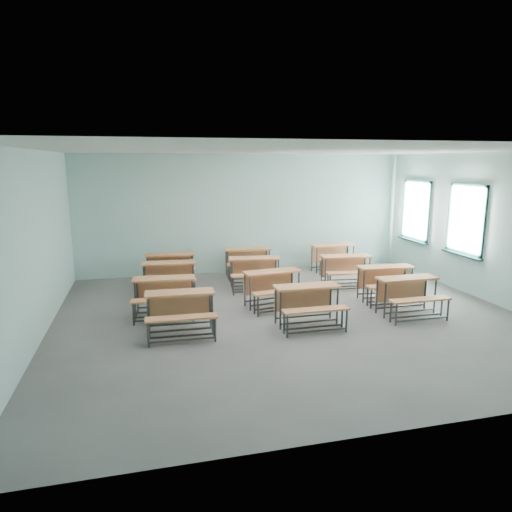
# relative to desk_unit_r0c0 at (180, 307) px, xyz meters

# --- Properties ---
(room) EXTENTS (9.04, 8.04, 3.24)m
(room) POSITION_rel_desk_unit_r0c0_xyz_m (2.25, 0.45, 1.09)
(room) COLOR slate
(room) RESTS_ON ground
(desk_unit_r0c0) EXTENTS (1.23, 0.85, 0.75)m
(desk_unit_r0c0) POSITION_rel_desk_unit_r0c0_xyz_m (0.00, 0.00, 0.00)
(desk_unit_r0c0) COLOR #C57447
(desk_unit_r0c0) RESTS_ON ground
(desk_unit_r0c1) EXTENTS (1.21, 0.81, 0.75)m
(desk_unit_r0c1) POSITION_rel_desk_unit_r0c0_xyz_m (2.32, -0.14, 0.00)
(desk_unit_r0c1) COLOR #C57447
(desk_unit_r0c1) RESTS_ON ground
(desk_unit_r0c2) EXTENTS (1.21, 0.82, 0.75)m
(desk_unit_r0c2) POSITION_rel_desk_unit_r0c0_xyz_m (4.46, -0.05, 0.00)
(desk_unit_r0c2) COLOR #C57447
(desk_unit_r0c2) RESTS_ON ground
(desk_unit_r1c0) EXTENTS (1.28, 0.92, 0.75)m
(desk_unit_r1c0) POSITION_rel_desk_unit_r0c0_xyz_m (-0.23, 1.08, 0.00)
(desk_unit_r1c0) COLOR #C57447
(desk_unit_r1c0) RESTS_ON ground
(desk_unit_r1c1) EXTENTS (1.30, 0.97, 0.75)m
(desk_unit_r1c1) POSITION_rel_desk_unit_r0c0_xyz_m (2.03, 1.11, 0.00)
(desk_unit_r1c1) COLOR #C57447
(desk_unit_r1c1) RESTS_ON ground
(desk_unit_r1c2) EXTENTS (1.27, 0.90, 0.75)m
(desk_unit_r1c2) POSITION_rel_desk_unit_r0c0_xyz_m (4.53, 0.93, 0.00)
(desk_unit_r1c2) COLOR #C57447
(desk_unit_r1c2) RESTS_ON ground
(desk_unit_r2c0) EXTENTS (1.26, 0.90, 0.75)m
(desk_unit_r2c0) POSITION_rel_desk_unit_r0c0_xyz_m (-0.05, 2.49, 0.00)
(desk_unit_r2c0) COLOR #C57447
(desk_unit_r2c0) RESTS_ON ground
(desk_unit_r2c1) EXTENTS (1.29, 0.94, 0.75)m
(desk_unit_r2c1) POSITION_rel_desk_unit_r0c0_xyz_m (1.97, 2.52, 0.00)
(desk_unit_r2c1) COLOR #C57447
(desk_unit_r2c1) RESTS_ON ground
(desk_unit_r2c2) EXTENTS (1.29, 0.94, 0.75)m
(desk_unit_r2c2) POSITION_rel_desk_unit_r0c0_xyz_m (4.19, 2.21, 0.00)
(desk_unit_r2c2) COLOR #C57447
(desk_unit_r2c2) RESTS_ON ground
(desk_unit_r3c0) EXTENTS (1.23, 0.85, 0.75)m
(desk_unit_r3c0) POSITION_rel_desk_unit_r0c0_xyz_m (0.04, 3.50, 0.00)
(desk_unit_r3c0) COLOR #C57447
(desk_unit_r3c0) RESTS_ON ground
(desk_unit_r3c1) EXTENTS (1.25, 0.87, 0.75)m
(desk_unit_r3c1) POSITION_rel_desk_unit_r0c0_xyz_m (2.08, 3.71, 0.00)
(desk_unit_r3c1) COLOR #C57447
(desk_unit_r3c1) RESTS_ON ground
(desk_unit_r3c2) EXTENTS (1.25, 0.88, 0.75)m
(desk_unit_r3c2) POSITION_rel_desk_unit_r0c0_xyz_m (4.51, 3.70, 0.00)
(desk_unit_r3c2) COLOR #C57447
(desk_unit_r3c2) RESTS_ON ground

